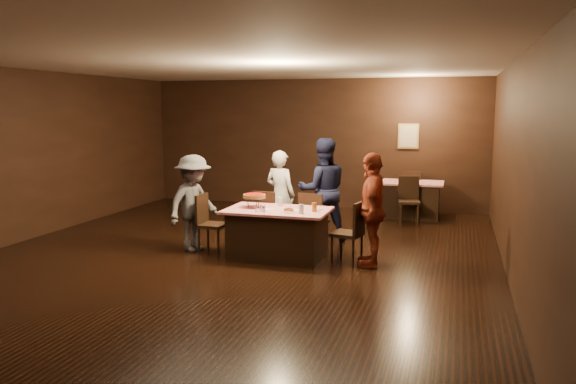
# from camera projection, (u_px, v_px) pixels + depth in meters

# --- Properties ---
(room) EXTENTS (10.00, 10.04, 3.02)m
(room) POSITION_uv_depth(u_px,v_px,m) (232.00, 120.00, 8.43)
(room) COLOR black
(room) RESTS_ON ground
(main_table) EXTENTS (1.60, 1.00, 0.77)m
(main_table) POSITION_uv_depth(u_px,v_px,m) (278.00, 233.00, 8.75)
(main_table) COLOR red
(main_table) RESTS_ON ground
(back_table) EXTENTS (1.30, 0.90, 0.77)m
(back_table) POSITION_uv_depth(u_px,v_px,m) (412.00, 200.00, 11.98)
(back_table) COLOR #AF0B14
(back_table) RESTS_ON ground
(chair_far_left) EXTENTS (0.48, 0.48, 0.95)m
(chair_far_left) POSITION_uv_depth(u_px,v_px,m) (269.00, 217.00, 9.56)
(chair_far_left) COLOR black
(chair_far_left) RESTS_ON ground
(chair_far_right) EXTENTS (0.47, 0.47, 0.95)m
(chair_far_right) POSITION_uv_depth(u_px,v_px,m) (314.00, 220.00, 9.33)
(chair_far_right) COLOR black
(chair_far_right) RESTS_ON ground
(chair_end_left) EXTENTS (0.43, 0.43, 0.95)m
(chair_end_left) POSITION_uv_depth(u_px,v_px,m) (213.00, 224.00, 9.05)
(chair_end_left) COLOR black
(chair_end_left) RESTS_ON ground
(chair_end_right) EXTENTS (0.50, 0.50, 0.95)m
(chair_end_right) POSITION_uv_depth(u_px,v_px,m) (347.00, 232.00, 8.42)
(chair_end_right) COLOR black
(chair_end_right) RESTS_ON ground
(chair_back_near) EXTENTS (0.48, 0.48, 0.95)m
(chair_back_near) POSITION_uv_depth(u_px,v_px,m) (409.00, 201.00, 11.31)
(chair_back_near) COLOR black
(chair_back_near) RESTS_ON ground
(chair_back_far) EXTENTS (0.49, 0.49, 0.95)m
(chair_back_far) POSITION_uv_depth(u_px,v_px,m) (414.00, 192.00, 12.54)
(chair_back_far) COLOR black
(chair_back_far) RESTS_ON ground
(diner_white_jacket) EXTENTS (0.66, 0.53, 1.59)m
(diner_white_jacket) POSITION_uv_depth(u_px,v_px,m) (280.00, 195.00, 9.98)
(diner_white_jacket) COLOR silver
(diner_white_jacket) RESTS_ON ground
(diner_navy_hoodie) EXTENTS (1.08, 0.98, 1.81)m
(diner_navy_hoodie) POSITION_uv_depth(u_px,v_px,m) (323.00, 190.00, 9.78)
(diner_navy_hoodie) COLOR #151834
(diner_navy_hoodie) RESTS_ON ground
(diner_grey_knit) EXTENTS (0.88, 1.15, 1.58)m
(diner_grey_knit) POSITION_uv_depth(u_px,v_px,m) (193.00, 203.00, 9.15)
(diner_grey_knit) COLOR #515357
(diner_grey_knit) RESTS_ON ground
(diner_red_shirt) EXTENTS (0.53, 1.03, 1.69)m
(diner_red_shirt) POSITION_uv_depth(u_px,v_px,m) (372.00, 210.00, 8.24)
(diner_red_shirt) COLOR #9A3920
(diner_red_shirt) RESTS_ON ground
(pizza_stand) EXTENTS (0.38, 0.38, 0.22)m
(pizza_stand) POSITION_uv_depth(u_px,v_px,m) (254.00, 196.00, 8.83)
(pizza_stand) COLOR black
(pizza_stand) RESTS_ON main_table
(plate_with_slice) EXTENTS (0.25, 0.25, 0.06)m
(plate_with_slice) POSITION_uv_depth(u_px,v_px,m) (290.00, 210.00, 8.45)
(plate_with_slice) COLOR white
(plate_with_slice) RESTS_ON main_table
(plate_empty) EXTENTS (0.25, 0.25, 0.01)m
(plate_empty) POSITION_uv_depth(u_px,v_px,m) (314.00, 209.00, 8.68)
(plate_empty) COLOR white
(plate_empty) RESTS_ON main_table
(glass_front_right) EXTENTS (0.08, 0.08, 0.14)m
(glass_front_right) POSITION_uv_depth(u_px,v_px,m) (301.00, 209.00, 8.32)
(glass_front_right) COLOR silver
(glass_front_right) RESTS_ON main_table
(glass_amber) EXTENTS (0.08, 0.08, 0.14)m
(glass_amber) POSITION_uv_depth(u_px,v_px,m) (314.00, 207.00, 8.46)
(glass_amber) COLOR #BF7F26
(glass_amber) RESTS_ON main_table
(glass_back) EXTENTS (0.08, 0.08, 0.14)m
(glass_back) POSITION_uv_depth(u_px,v_px,m) (280.00, 202.00, 8.98)
(glass_back) COLOR silver
(glass_back) RESTS_ON main_table
(condiments) EXTENTS (0.17, 0.10, 0.09)m
(condiments) POSITION_uv_depth(u_px,v_px,m) (260.00, 209.00, 8.47)
(condiments) COLOR silver
(condiments) RESTS_ON main_table
(napkin_center) EXTENTS (0.19, 0.19, 0.01)m
(napkin_center) POSITION_uv_depth(u_px,v_px,m) (296.00, 210.00, 8.61)
(napkin_center) COLOR white
(napkin_center) RESTS_ON main_table
(napkin_left) EXTENTS (0.21, 0.21, 0.01)m
(napkin_left) POSITION_uv_depth(u_px,v_px,m) (267.00, 209.00, 8.69)
(napkin_left) COLOR white
(napkin_left) RESTS_ON main_table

